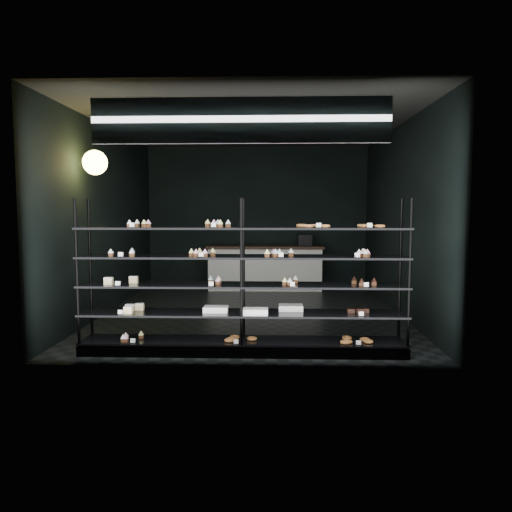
# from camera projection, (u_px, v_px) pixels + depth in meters

# --- Properties ---
(room) EXTENTS (5.01, 6.01, 3.20)m
(room) POSITION_uv_depth(u_px,v_px,m) (252.00, 220.00, 8.49)
(room) COLOR black
(room) RESTS_ON ground
(display_shelf) EXTENTS (4.00, 0.50, 1.91)m
(display_shelf) POSITION_uv_depth(u_px,v_px,m) (241.00, 303.00, 6.14)
(display_shelf) COLOR black
(display_shelf) RESTS_ON room
(signage) EXTENTS (3.30, 0.05, 0.50)m
(signage) POSITION_uv_depth(u_px,v_px,m) (240.00, 120.00, 5.47)
(signage) COLOR #0D0D42
(signage) RESTS_ON room
(pendant_lamp) EXTENTS (0.35, 0.35, 0.90)m
(pendant_lamp) POSITION_uv_depth(u_px,v_px,m) (95.00, 162.00, 7.17)
(pendant_lamp) COLOR black
(pendant_lamp) RESTS_ON room
(service_counter) EXTENTS (2.57, 0.65, 1.23)m
(service_counter) POSITION_uv_depth(u_px,v_px,m) (266.00, 267.00, 11.07)
(service_counter) COLOR silver
(service_counter) RESTS_ON room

